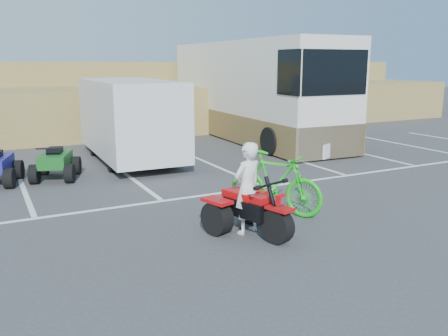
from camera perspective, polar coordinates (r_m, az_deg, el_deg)
name	(u,v)px	position (r m, az deg, el deg)	size (l,w,h in m)	color
ground	(208,235)	(8.70, -1.96, -8.01)	(100.00, 100.00, 0.00)	#3A3A3D
parking_stripes	(172,181)	(12.61, -6.31, -1.53)	(28.00, 5.16, 0.01)	white
grass_embankment	(64,99)	(23.17, -18.74, 7.86)	(40.00, 8.50, 3.10)	olive
red_trike_atv	(253,235)	(8.71, 3.49, -8.00)	(1.23, 1.64, 1.06)	#BA0A0D
rider	(247,188)	(8.55, 2.83, -2.45)	(0.61, 0.40, 1.69)	white
green_dirt_bike	(275,182)	(9.83, 6.16, -1.74)	(0.60, 2.13, 1.28)	#14BF19
cargo_trailer	(130,118)	(15.23, -11.27, 5.96)	(2.32, 5.48, 2.53)	silver
rv_motorhome	(252,97)	(19.70, 3.42, 8.48)	(3.09, 10.75, 3.83)	silver
quad_atv_green	(57,179)	(13.51, -19.46, -1.24)	(1.09, 1.46, 0.96)	#13551A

